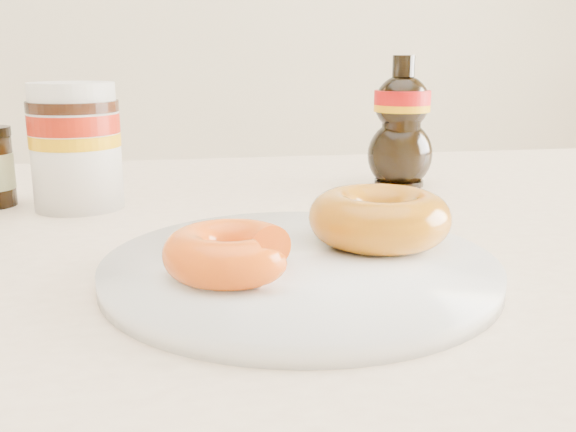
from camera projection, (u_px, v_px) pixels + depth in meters
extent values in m
cube|color=#FDE3C0|center=(249.00, 252.00, 0.61)|extent=(1.40, 0.90, 0.04)
cylinder|color=#C6B28C|center=(568.00, 372.00, 1.16)|extent=(0.06, 0.06, 0.71)
cylinder|color=white|center=(300.00, 268.00, 0.48)|extent=(0.29, 0.29, 0.01)
torus|color=white|center=(300.00, 266.00, 0.48)|extent=(0.29, 0.29, 0.01)
torus|color=orange|center=(230.00, 252.00, 0.44)|extent=(0.12, 0.12, 0.03)
torus|color=#AB690B|center=(379.00, 217.00, 0.52)|extent=(0.12, 0.12, 0.04)
cylinder|color=white|center=(77.00, 157.00, 0.69)|extent=(0.09, 0.09, 0.11)
cylinder|color=maroon|center=(74.00, 123.00, 0.68)|extent=(0.09, 0.09, 0.02)
cylinder|color=#D89905|center=(75.00, 140.00, 0.68)|extent=(0.09, 0.09, 0.01)
cylinder|color=black|center=(73.00, 106.00, 0.67)|extent=(0.09, 0.09, 0.01)
cylinder|color=white|center=(72.00, 93.00, 0.67)|extent=(0.09, 0.09, 0.02)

